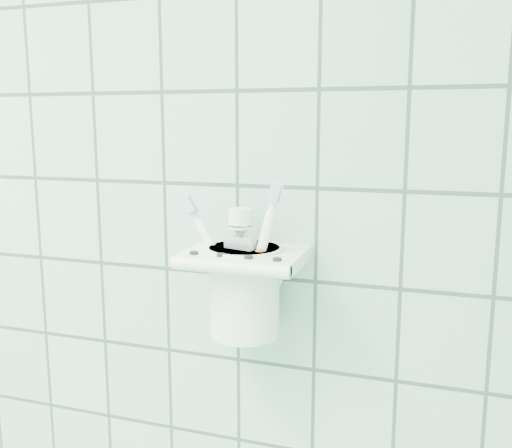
% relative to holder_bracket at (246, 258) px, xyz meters
% --- Properties ---
extents(holder_bracket, '(0.14, 0.11, 0.04)m').
position_rel_holder_bracket_xyz_m(holder_bracket, '(0.00, 0.00, 0.00)').
color(holder_bracket, white).
rests_on(holder_bracket, wall_back).
extents(cup, '(0.09, 0.09, 0.11)m').
position_rel_holder_bracket_xyz_m(cup, '(-0.00, 0.00, -0.04)').
color(cup, white).
rests_on(cup, holder_bracket).
extents(toothbrush_pink, '(0.09, 0.03, 0.18)m').
position_rel_holder_bracket_xyz_m(toothbrush_pink, '(0.01, -0.00, 0.00)').
color(toothbrush_pink, white).
rests_on(toothbrush_pink, cup).
extents(toothbrush_blue, '(0.07, 0.08, 0.20)m').
position_rel_holder_bracket_xyz_m(toothbrush_blue, '(0.01, 0.01, 0.02)').
color(toothbrush_blue, white).
rests_on(toothbrush_blue, cup).
extents(toothbrush_orange, '(0.05, 0.03, 0.18)m').
position_rel_holder_bracket_xyz_m(toothbrush_orange, '(-0.00, -0.02, 0.00)').
color(toothbrush_orange, white).
rests_on(toothbrush_orange, cup).
extents(toothpaste_tube, '(0.04, 0.04, 0.15)m').
position_rel_holder_bracket_xyz_m(toothpaste_tube, '(-0.01, -0.01, -0.00)').
color(toothpaste_tube, silver).
rests_on(toothpaste_tube, cup).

